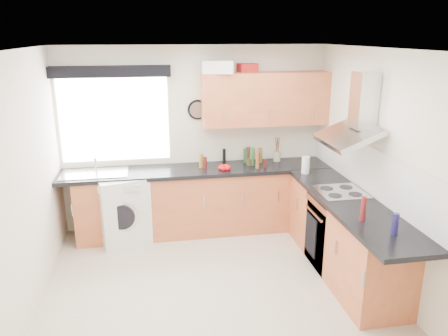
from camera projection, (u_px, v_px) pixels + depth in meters
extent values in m
plane|color=beige|center=(215.00, 290.00, 4.69)|extent=(3.60, 3.60, 0.00)
cube|color=white|center=(213.00, 49.00, 3.95)|extent=(3.60, 3.60, 0.02)
cube|color=silver|center=(194.00, 139.00, 6.02)|extent=(3.60, 0.02, 2.50)
cube|color=silver|center=(259.00, 274.00, 2.63)|extent=(3.60, 0.02, 2.50)
cube|color=silver|center=(21.00, 191.00, 4.03)|extent=(0.02, 3.60, 2.50)
cube|color=silver|center=(382.00, 170.00, 4.62)|extent=(0.02, 3.60, 2.50)
cube|color=silver|center=(115.00, 120.00, 5.75)|extent=(1.40, 0.02, 1.10)
cube|color=black|center=(110.00, 72.00, 5.47)|extent=(1.50, 0.18, 0.14)
cube|color=white|center=(367.00, 168.00, 4.92)|extent=(0.01, 3.00, 0.54)
cube|color=#AB5530|center=(191.00, 202.00, 5.97)|extent=(3.00, 0.58, 0.86)
cube|color=#AB5530|center=(302.00, 195.00, 6.22)|extent=(0.60, 0.60, 0.86)
cube|color=#AB5530|center=(344.00, 237.00, 4.95)|extent=(0.58, 2.10, 0.86)
cube|color=black|center=(197.00, 170.00, 5.84)|extent=(3.60, 0.62, 0.05)
cube|color=black|center=(352.00, 204.00, 4.68)|extent=(0.62, 2.42, 0.05)
cube|color=black|center=(337.00, 231.00, 5.10)|extent=(0.56, 0.58, 0.85)
cube|color=#BDBDBD|center=(341.00, 192.00, 4.95)|extent=(0.52, 0.52, 0.01)
cube|color=#AB5530|center=(265.00, 99.00, 5.85)|extent=(1.70, 0.35, 0.70)
cube|color=silver|center=(123.00, 208.00, 5.72)|extent=(0.74, 0.73, 0.89)
cylinder|color=black|center=(198.00, 110.00, 5.87)|extent=(0.27, 0.04, 0.27)
cube|color=silver|center=(219.00, 67.00, 5.55)|extent=(0.45, 0.37, 0.16)
cube|color=#B11B1A|center=(247.00, 68.00, 5.78)|extent=(0.26, 0.23, 0.11)
cylinder|color=gray|center=(277.00, 156.00, 6.15)|extent=(0.13, 0.13, 0.14)
cylinder|color=silver|center=(306.00, 165.00, 5.60)|extent=(0.11, 0.11, 0.22)
cylinder|color=#4D1410|center=(265.00, 164.00, 5.85)|extent=(0.04, 0.04, 0.11)
cylinder|color=black|center=(224.00, 156.00, 6.04)|extent=(0.05, 0.05, 0.20)
cylinder|color=#1E4719|center=(246.00, 156.00, 6.06)|extent=(0.06, 0.06, 0.21)
cylinder|color=#285B20|center=(252.00, 157.00, 5.95)|extent=(0.07, 0.07, 0.24)
cylinder|color=navy|center=(251.00, 157.00, 6.05)|extent=(0.07, 0.07, 0.16)
cylinder|color=brown|center=(260.00, 155.00, 6.08)|extent=(0.06, 0.06, 0.20)
cylinder|color=#4F1012|center=(205.00, 163.00, 5.80)|extent=(0.04, 0.04, 0.16)
cylinder|color=brown|center=(257.00, 160.00, 5.80)|extent=(0.05, 0.05, 0.24)
cylinder|color=black|center=(258.00, 160.00, 5.83)|extent=(0.04, 0.04, 0.22)
cylinder|color=brown|center=(201.00, 161.00, 5.85)|extent=(0.06, 0.06, 0.19)
cylinder|color=#44181B|center=(249.00, 155.00, 6.05)|extent=(0.07, 0.07, 0.22)
cylinder|color=#3A2F20|center=(249.00, 162.00, 5.97)|extent=(0.08, 0.08, 0.09)
cylinder|color=maroon|center=(363.00, 209.00, 4.17)|extent=(0.05, 0.05, 0.24)
cylinder|color=#1D1852|center=(395.00, 224.00, 3.88)|extent=(0.06, 0.06, 0.21)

